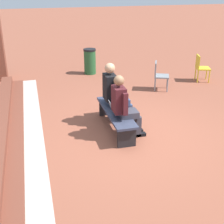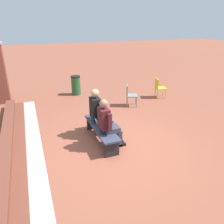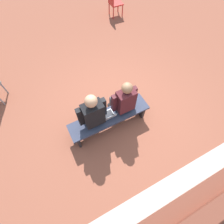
{
  "view_description": "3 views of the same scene",
  "coord_description": "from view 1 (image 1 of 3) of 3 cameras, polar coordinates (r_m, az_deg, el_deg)",
  "views": [
    {
      "loc": [
        -5.57,
        1.94,
        3.11
      ],
      "look_at": [
        0.06,
        0.44,
        0.57
      ],
      "focal_mm": 50.0,
      "sensor_mm": 36.0,
      "label": 1
    },
    {
      "loc": [
        -4.69,
        1.94,
        3.09
      ],
      "look_at": [
        0.71,
        -0.18,
        0.68
      ],
      "focal_mm": 35.0,
      "sensor_mm": 36.0,
      "label": 2
    },
    {
      "loc": [
        1.18,
        1.94,
        3.7
      ],
      "look_at": [
        0.37,
        0.39,
        0.79
      ],
      "focal_mm": 28.0,
      "sensor_mm": 36.0,
      "label": 3
    }
  ],
  "objects": [
    {
      "name": "ground_plane",
      "position": [
        6.67,
        3.81,
        -4.27
      ],
      "size": [
        60.0,
        60.0,
        0.0
      ],
      "primitive_type": "plane",
      "color": "brown"
    },
    {
      "name": "brick_steps",
      "position": [
        6.69,
        -18.9,
        -4.33
      ],
      "size": [
        7.42,
        0.6,
        0.3
      ],
      "color": "brown",
      "rests_on": "ground"
    },
    {
      "name": "plastic_chair_near_bench_left",
      "position": [
        10.4,
        15.93,
        8.02
      ],
      "size": [
        0.52,
        0.52,
        0.84
      ],
      "color": "gold",
      "rests_on": "ground"
    },
    {
      "name": "laptop",
      "position": [
        6.74,
        0.51,
        0.8
      ],
      "size": [
        0.32,
        0.29,
        0.21
      ],
      "color": "#9EA0A5",
      "rests_on": "bench"
    },
    {
      "name": "person_student",
      "position": [
        6.33,
        2.17,
        1.34
      ],
      "size": [
        0.54,
        0.69,
        1.35
      ],
      "color": "#383842",
      "rests_on": "ground"
    },
    {
      "name": "litter_bin",
      "position": [
        10.85,
        -4.07,
        9.23
      ],
      "size": [
        0.42,
        0.42,
        0.86
      ],
      "color": "#23562D",
      "rests_on": "ground"
    },
    {
      "name": "concrete_strip",
      "position": [
        6.71,
        -14.09,
        -4.78
      ],
      "size": [
        8.22,
        0.4,
        0.01
      ],
      "primitive_type": "cube",
      "color": "#B7B2A8",
      "rests_on": "ground"
    },
    {
      "name": "plastic_chair_foreground",
      "position": [
        9.3,
        8.62,
        6.88
      ],
      "size": [
        0.55,
        0.55,
        0.84
      ],
      "color": "gray",
      "rests_on": "ground"
    },
    {
      "name": "person_adult",
      "position": [
        6.95,
        0.51,
        3.67
      ],
      "size": [
        0.58,
        0.74,
        1.41
      ],
      "color": "#384C75",
      "rests_on": "ground"
    },
    {
      "name": "bench",
      "position": [
        6.77,
        0.7,
        -0.46
      ],
      "size": [
        1.8,
        0.44,
        0.45
      ],
      "color": "#33384C",
      "rests_on": "ground"
    }
  ]
}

